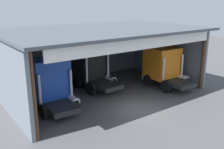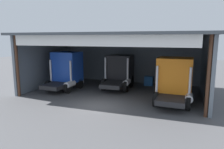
{
  "view_description": "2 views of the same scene",
  "coord_description": "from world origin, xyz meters",
  "px_view_note": "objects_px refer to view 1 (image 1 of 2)",
  "views": [
    {
      "loc": [
        -11.66,
        -12.61,
        7.54
      ],
      "look_at": [
        0.0,
        3.3,
        1.83
      ],
      "focal_mm": 40.84,
      "sensor_mm": 36.0,
      "label": 1
    },
    {
      "loc": [
        6.08,
        -14.03,
        5.02
      ],
      "look_at": [
        0.0,
        3.3,
        1.83
      ],
      "focal_mm": 33.76,
      "sensor_mm": 36.0,
      "label": 2
    }
  ],
  "objects_px": {
    "truck_blue_left_bay": "(51,84)",
    "truck_orange_yard_outside": "(164,66)",
    "oil_drum": "(102,72)",
    "tool_cart": "(104,73)",
    "truck_black_center_bay": "(91,68)"
  },
  "relations": [
    {
      "from": "truck_blue_left_bay",
      "to": "truck_orange_yard_outside",
      "type": "xyz_separation_m",
      "value": [
        10.34,
        -1.17,
        -0.02
      ]
    },
    {
      "from": "oil_drum",
      "to": "tool_cart",
      "type": "distance_m",
      "value": 0.38
    },
    {
      "from": "truck_blue_left_bay",
      "to": "truck_orange_yard_outside",
      "type": "relative_size",
      "value": 0.93
    },
    {
      "from": "truck_blue_left_bay",
      "to": "tool_cart",
      "type": "relative_size",
      "value": 4.35
    },
    {
      "from": "truck_black_center_bay",
      "to": "tool_cart",
      "type": "height_order",
      "value": "truck_black_center_bay"
    },
    {
      "from": "truck_blue_left_bay",
      "to": "truck_orange_yard_outside",
      "type": "height_order",
      "value": "truck_blue_left_bay"
    },
    {
      "from": "truck_blue_left_bay",
      "to": "truck_black_center_bay",
      "type": "bearing_deg",
      "value": 28.86
    },
    {
      "from": "truck_orange_yard_outside",
      "to": "tool_cart",
      "type": "bearing_deg",
      "value": 119.77
    },
    {
      "from": "truck_black_center_bay",
      "to": "oil_drum",
      "type": "height_order",
      "value": "truck_black_center_bay"
    },
    {
      "from": "truck_orange_yard_outside",
      "to": "oil_drum",
      "type": "distance_m",
      "value": 6.65
    },
    {
      "from": "truck_blue_left_bay",
      "to": "tool_cart",
      "type": "height_order",
      "value": "truck_blue_left_bay"
    },
    {
      "from": "truck_black_center_bay",
      "to": "truck_orange_yard_outside",
      "type": "height_order",
      "value": "truck_orange_yard_outside"
    },
    {
      "from": "truck_black_center_bay",
      "to": "truck_orange_yard_outside",
      "type": "relative_size",
      "value": 1.12
    },
    {
      "from": "truck_blue_left_bay",
      "to": "tool_cart",
      "type": "distance_m",
      "value": 8.71
    },
    {
      "from": "truck_blue_left_bay",
      "to": "oil_drum",
      "type": "height_order",
      "value": "truck_blue_left_bay"
    }
  ]
}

